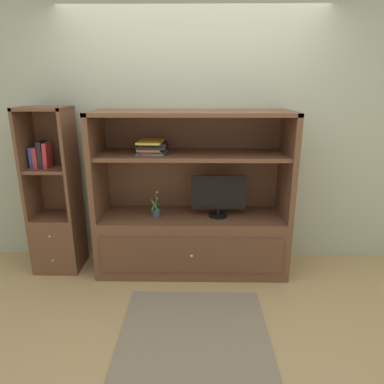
{
  "coord_description": "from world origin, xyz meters",
  "views": [
    {
      "loc": [
        0.05,
        -2.76,
        1.78
      ],
      "look_at": [
        0.0,
        0.35,
        0.82
      ],
      "focal_mm": 32.12,
      "sensor_mm": 36.0,
      "label": 1
    }
  ],
  "objects_px": {
    "tv_monitor": "(218,195)",
    "upright_book_row": "(41,156)",
    "magazine_stack": "(152,146)",
    "bookshelf_tall": "(57,217)",
    "potted_plant": "(156,212)",
    "media_console": "(192,223)"
  },
  "relations": [
    {
      "from": "tv_monitor",
      "to": "upright_book_row",
      "type": "xyz_separation_m",
      "value": [
        -1.67,
        0.03,
        0.36
      ]
    },
    {
      "from": "magazine_stack",
      "to": "bookshelf_tall",
      "type": "xyz_separation_m",
      "value": [
        -0.98,
        0.01,
        -0.71
      ]
    },
    {
      "from": "tv_monitor",
      "to": "bookshelf_tall",
      "type": "xyz_separation_m",
      "value": [
        -1.6,
        0.04,
        -0.26
      ]
    },
    {
      "from": "potted_plant",
      "to": "upright_book_row",
      "type": "distance_m",
      "value": 1.2
    },
    {
      "from": "potted_plant",
      "to": "magazine_stack",
      "type": "height_order",
      "value": "magazine_stack"
    },
    {
      "from": "potted_plant",
      "to": "magazine_stack",
      "type": "xyz_separation_m",
      "value": [
        -0.03,
        0.04,
        0.63
      ]
    },
    {
      "from": "media_console",
      "to": "potted_plant",
      "type": "distance_m",
      "value": 0.38
    },
    {
      "from": "tv_monitor",
      "to": "potted_plant",
      "type": "distance_m",
      "value": 0.62
    },
    {
      "from": "bookshelf_tall",
      "to": "tv_monitor",
      "type": "bearing_deg",
      "value": -1.54
    },
    {
      "from": "bookshelf_tall",
      "to": "media_console",
      "type": "bearing_deg",
      "value": -0.06
    },
    {
      "from": "media_console",
      "to": "upright_book_row",
      "type": "xyz_separation_m",
      "value": [
        -1.42,
        -0.01,
        0.68
      ]
    },
    {
      "from": "media_console",
      "to": "potted_plant",
      "type": "relative_size",
      "value": 7.24
    },
    {
      "from": "media_console",
      "to": "tv_monitor",
      "type": "xyz_separation_m",
      "value": [
        0.25,
        -0.04,
        0.31
      ]
    },
    {
      "from": "potted_plant",
      "to": "bookshelf_tall",
      "type": "bearing_deg",
      "value": 177.06
    },
    {
      "from": "media_console",
      "to": "upright_book_row",
      "type": "relative_size",
      "value": 7.41
    },
    {
      "from": "magazine_stack",
      "to": "upright_book_row",
      "type": "relative_size",
      "value": 1.4
    },
    {
      "from": "media_console",
      "to": "upright_book_row",
      "type": "bearing_deg",
      "value": -179.65
    },
    {
      "from": "media_console",
      "to": "bookshelf_tall",
      "type": "height_order",
      "value": "bookshelf_tall"
    },
    {
      "from": "tv_monitor",
      "to": "magazine_stack",
      "type": "relative_size",
      "value": 1.51
    },
    {
      "from": "bookshelf_tall",
      "to": "potted_plant",
      "type": "bearing_deg",
      "value": -2.94
    },
    {
      "from": "potted_plant",
      "to": "media_console",
      "type": "bearing_deg",
      "value": 8.19
    },
    {
      "from": "magazine_stack",
      "to": "bookshelf_tall",
      "type": "height_order",
      "value": "bookshelf_tall"
    }
  ]
}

